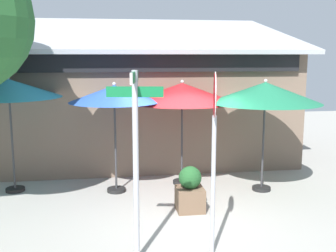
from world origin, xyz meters
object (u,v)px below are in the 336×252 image
(street_sign_post, at_px, (136,147))
(patio_umbrella_crimson_right, at_px, (182,93))
(patio_umbrella_teal_left, at_px, (9,89))
(sidewalk_planter, at_px, (190,190))
(stop_sign, at_px, (214,132))
(patio_umbrella_forest_green_far_right, at_px, (265,93))
(patio_umbrella_royal_blue_center, at_px, (114,95))

(street_sign_post, distance_m, patio_umbrella_crimson_right, 4.05)
(patio_umbrella_teal_left, bearing_deg, street_sign_post, -55.02)
(patio_umbrella_teal_left, distance_m, sidewalk_planter, 4.74)
(patio_umbrella_teal_left, bearing_deg, patio_umbrella_crimson_right, -0.00)
(stop_sign, relative_size, patio_umbrella_crimson_right, 1.13)
(street_sign_post, bearing_deg, patio_umbrella_forest_green_far_right, 42.80)
(patio_umbrella_teal_left, height_order, sidewalk_planter, patio_umbrella_teal_left)
(patio_umbrella_teal_left, xyz_separation_m, patio_umbrella_crimson_right, (4.04, -0.00, -0.15))
(stop_sign, height_order, patio_umbrella_royal_blue_center, stop_sign)
(street_sign_post, xyz_separation_m, sidewalk_planter, (1.25, 1.94, -1.39))
(sidewalk_planter, bearing_deg, stop_sign, -90.85)
(stop_sign, height_order, patio_umbrella_forest_green_far_right, stop_sign)
(patio_umbrella_crimson_right, bearing_deg, patio_umbrella_royal_blue_center, -166.81)
(stop_sign, height_order, patio_umbrella_teal_left, stop_sign)
(stop_sign, height_order, sidewalk_planter, stop_sign)
(street_sign_post, relative_size, stop_sign, 1.01)
(patio_umbrella_crimson_right, xyz_separation_m, patio_umbrella_forest_green_far_right, (1.81, -0.79, 0.05))
(patio_umbrella_teal_left, relative_size, patio_umbrella_forest_green_far_right, 1.03)
(patio_umbrella_royal_blue_center, bearing_deg, street_sign_post, -85.89)
(street_sign_post, height_order, stop_sign, street_sign_post)
(patio_umbrella_teal_left, xyz_separation_m, patio_umbrella_royal_blue_center, (2.39, -0.39, -0.13))
(stop_sign, bearing_deg, sidewalk_planter, 89.15)
(patio_umbrella_royal_blue_center, xyz_separation_m, patio_umbrella_crimson_right, (1.65, 0.39, -0.02))
(stop_sign, relative_size, patio_umbrella_forest_green_far_right, 1.11)
(street_sign_post, distance_m, patio_umbrella_royal_blue_center, 3.42)
(patio_umbrella_crimson_right, height_order, sidewalk_planter, patio_umbrella_crimson_right)
(patio_umbrella_crimson_right, height_order, patio_umbrella_forest_green_far_right, patio_umbrella_forest_green_far_right)
(patio_umbrella_crimson_right, bearing_deg, patio_umbrella_teal_left, 180.00)
(street_sign_post, bearing_deg, patio_umbrella_royal_blue_center, 94.11)
(street_sign_post, xyz_separation_m, patio_umbrella_crimson_right, (1.41, 3.77, 0.46))
(street_sign_post, distance_m, sidewalk_planter, 2.69)
(stop_sign, bearing_deg, patio_umbrella_teal_left, 135.58)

